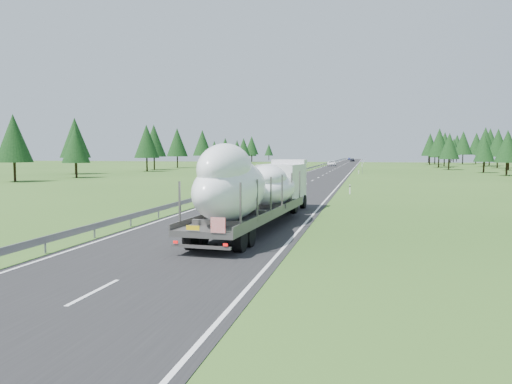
% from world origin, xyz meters
% --- Properties ---
extents(ground, '(400.00, 400.00, 0.00)m').
position_xyz_m(ground, '(0.00, 0.00, 0.00)').
color(ground, '#2D511B').
rests_on(ground, ground).
extents(road_surface, '(10.00, 400.00, 0.02)m').
position_xyz_m(road_surface, '(0.00, 100.00, 0.01)').
color(road_surface, black).
rests_on(road_surface, ground).
extents(guardrail, '(0.10, 400.00, 0.76)m').
position_xyz_m(guardrail, '(-5.30, 99.94, 0.60)').
color(guardrail, slate).
rests_on(guardrail, ground).
extents(marker_posts, '(0.13, 350.08, 1.00)m').
position_xyz_m(marker_posts, '(6.50, 155.00, 0.54)').
color(marker_posts, silver).
rests_on(marker_posts, ground).
extents(highway_sign, '(0.08, 0.90, 2.60)m').
position_xyz_m(highway_sign, '(7.20, 80.00, 1.81)').
color(highway_sign, slate).
rests_on(highway_sign, ground).
extents(tree_line_right, '(27.59, 274.06, 12.40)m').
position_xyz_m(tree_line_right, '(39.90, 100.93, 6.87)').
color(tree_line_right, black).
rests_on(tree_line_right, ground).
extents(tree_line_left, '(15.36, 274.47, 12.47)m').
position_xyz_m(tree_line_left, '(-44.12, 96.30, 6.87)').
color(tree_line_left, black).
rests_on(tree_line_left, ground).
extents(boat_truck, '(3.82, 20.86, 4.80)m').
position_xyz_m(boat_truck, '(2.08, 5.28, 2.39)').
color(boat_truck, silver).
rests_on(boat_truck, ground).
extents(distant_van, '(3.23, 6.05, 1.62)m').
position_xyz_m(distant_van, '(-2.93, 136.71, 0.81)').
color(distant_van, white).
rests_on(distant_van, ground).
extents(distant_car_dark, '(1.87, 4.64, 1.58)m').
position_xyz_m(distant_car_dark, '(1.29, 211.34, 0.79)').
color(distant_car_dark, black).
rests_on(distant_car_dark, ground).
extents(distant_car_blue, '(1.47, 3.96, 1.29)m').
position_xyz_m(distant_car_blue, '(-1.91, 258.79, 0.65)').
color(distant_car_blue, '#171B41').
rests_on(distant_car_blue, ground).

